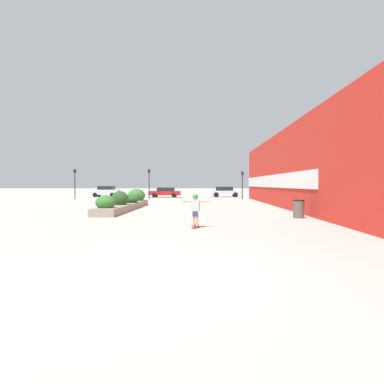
% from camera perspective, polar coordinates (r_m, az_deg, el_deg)
% --- Properties ---
extents(ground_plane, '(300.00, 300.00, 0.00)m').
position_cam_1_polar(ground_plane, '(7.38, -6.53, -13.07)').
color(ground_plane, '#ADA89E').
extents(building_wall_right, '(0.67, 45.01, 5.98)m').
position_cam_1_polar(building_wall_right, '(23.26, 17.69, 4.06)').
color(building_wall_right, red).
rests_on(building_wall_right, ground_plane).
extents(planter_box, '(1.58, 11.75, 1.44)m').
position_cam_1_polar(planter_box, '(25.60, -10.94, -1.75)').
color(planter_box, gray).
rests_on(planter_box, ground_plane).
extents(skateboard, '(0.35, 0.72, 0.10)m').
position_cam_1_polar(skateboard, '(14.41, 0.58, -5.71)').
color(skateboard, maroon).
rests_on(skateboard, ground_plane).
extents(skateboarder, '(1.22, 0.33, 1.32)m').
position_cam_1_polar(skateboarder, '(14.34, 0.58, -2.42)').
color(skateboarder, tan).
rests_on(skateboarder, skateboard).
extents(trash_bin, '(0.61, 0.61, 0.99)m').
position_cam_1_polar(trash_bin, '(19.42, 17.36, -2.71)').
color(trash_bin, '#514C47').
rests_on(trash_bin, ground_plane).
extents(car_leftmost, '(4.46, 1.85, 1.40)m').
position_cam_1_polar(car_leftmost, '(49.72, 16.78, -0.03)').
color(car_leftmost, black).
rests_on(car_leftmost, ground_plane).
extents(car_center_left, '(4.41, 1.99, 1.49)m').
position_cam_1_polar(car_center_left, '(49.57, 5.53, 0.08)').
color(car_center_left, '#BCBCC1').
rests_on(car_center_left, ground_plane).
extents(car_center_right, '(3.98, 2.03, 1.58)m').
position_cam_1_polar(car_center_right, '(51.32, -14.19, 0.12)').
color(car_center_right, '#BCBCC1').
rests_on(car_center_right, ground_plane).
extents(car_rightmost, '(4.38, 1.97, 1.39)m').
position_cam_1_polar(car_rightmost, '(48.40, -4.50, -0.02)').
color(car_rightmost, maroon).
rests_on(car_rightmost, ground_plane).
extents(traffic_light_left, '(0.28, 0.30, 3.69)m').
position_cam_1_polar(traffic_light_left, '(41.62, -7.18, 2.19)').
color(traffic_light_left, black).
rests_on(traffic_light_left, ground_plane).
extents(traffic_light_right, '(0.28, 0.30, 3.40)m').
position_cam_1_polar(traffic_light_right, '(41.48, 8.40, 1.95)').
color(traffic_light_right, black).
rests_on(traffic_light_right, ground_plane).
extents(traffic_light_far_left, '(0.28, 0.30, 3.71)m').
position_cam_1_polar(traffic_light_far_left, '(44.36, -18.95, 2.09)').
color(traffic_light_far_left, black).
rests_on(traffic_light_far_left, ground_plane).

